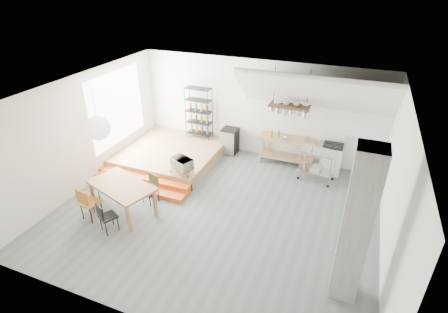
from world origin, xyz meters
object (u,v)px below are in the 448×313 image
at_px(stove, 331,158).
at_px(mini_fridge, 230,141).
at_px(rolling_cart, 318,161).
at_px(dining_table, 121,188).

bearing_deg(stove, mini_fridge, 179.25).
distance_m(stove, mini_fridge, 3.37).
height_order(stove, rolling_cart, stove).
relative_size(dining_table, rolling_cart, 1.83).
xyz_separation_m(dining_table, rolling_cart, (4.40, 3.42, -0.10)).
bearing_deg(stove, dining_table, -139.33).
height_order(stove, dining_table, stove).
bearing_deg(mini_fridge, stove, -0.75).
relative_size(stove, dining_table, 0.61).
bearing_deg(stove, rolling_cart, -117.65).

